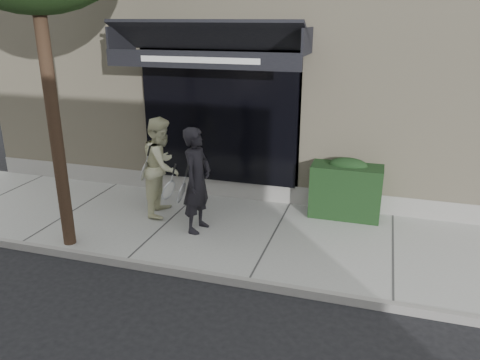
% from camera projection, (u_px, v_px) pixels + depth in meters
% --- Properties ---
extents(ground, '(80.00, 80.00, 0.00)m').
position_uv_depth(ground, '(273.00, 241.00, 8.19)').
color(ground, black).
rests_on(ground, ground).
extents(sidewalk, '(20.00, 3.00, 0.12)m').
position_uv_depth(sidewalk, '(273.00, 238.00, 8.17)').
color(sidewalk, '#989993').
rests_on(sidewalk, ground).
extents(curb, '(20.00, 0.10, 0.14)m').
position_uv_depth(curb, '(249.00, 283.00, 6.77)').
color(curb, gray).
rests_on(curb, ground).
extents(building_facade, '(14.30, 8.04, 5.64)m').
position_uv_depth(building_facade, '(320.00, 58.00, 11.76)').
color(building_facade, '#BEB091').
rests_on(building_facade, ground).
extents(hedge, '(1.30, 0.70, 1.14)m').
position_uv_depth(hedge, '(346.00, 188.00, 8.80)').
color(hedge, black).
rests_on(hedge, sidewalk).
extents(pedestrian_front, '(0.72, 0.91, 1.86)m').
position_uv_depth(pedestrian_front, '(197.00, 180.00, 8.05)').
color(pedestrian_front, black).
rests_on(pedestrian_front, sidewalk).
extents(pedestrian_back, '(0.84, 1.01, 1.87)m').
position_uv_depth(pedestrian_back, '(162.00, 166.00, 8.79)').
color(pedestrian_back, beige).
rests_on(pedestrian_back, sidewalk).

